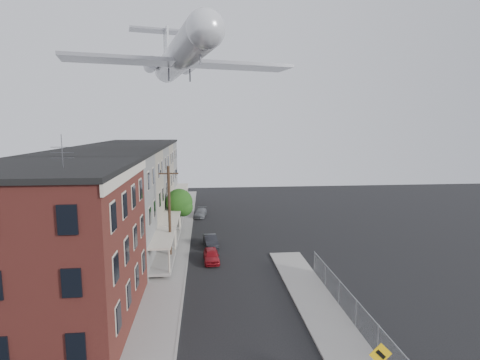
# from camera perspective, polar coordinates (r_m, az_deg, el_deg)

# --- Properties ---
(sidewalk_left) EXTENTS (3.00, 62.00, 0.12)m
(sidewalk_left) POSITION_cam_1_polar(r_m,az_deg,el_deg) (42.16, -9.64, -9.15)
(sidewalk_left) COLOR gray
(sidewalk_left) RESTS_ON ground
(sidewalk_right) EXTENTS (3.00, 26.00, 0.12)m
(sidewalk_right) POSITION_cam_1_polar(r_m,az_deg,el_deg) (26.60, 13.12, -20.09)
(sidewalk_right) COLOR gray
(sidewalk_right) RESTS_ON ground
(curb_left) EXTENTS (0.15, 62.00, 0.14)m
(curb_left) POSITION_cam_1_polar(r_m,az_deg,el_deg) (42.07, -7.65, -9.13)
(curb_left) COLOR gray
(curb_left) RESTS_ON ground
(curb_right) EXTENTS (0.15, 26.00, 0.14)m
(curb_right) POSITION_cam_1_polar(r_m,az_deg,el_deg) (26.20, 9.91, -20.42)
(curb_right) COLOR gray
(curb_right) RESTS_ON ground
(corner_building) EXTENTS (10.31, 12.30, 12.15)m
(corner_building) POSITION_cam_1_polar(r_m,az_deg,el_deg) (26.16, -27.29, -9.19)
(corner_building) COLOR #361111
(corner_building) RESTS_ON ground
(row_house_a) EXTENTS (11.98, 7.00, 10.30)m
(row_house_a) POSITION_cam_1_polar(r_m,az_deg,el_deg) (34.84, -21.46, -4.69)
(row_house_a) COLOR slate
(row_house_a) RESTS_ON ground
(row_house_b) EXTENTS (11.98, 7.00, 10.30)m
(row_house_b) POSITION_cam_1_polar(r_m,az_deg,el_deg) (41.47, -18.81, -2.56)
(row_house_b) COLOR slate
(row_house_b) RESTS_ON ground
(row_house_c) EXTENTS (11.98, 7.00, 10.30)m
(row_house_c) POSITION_cam_1_polar(r_m,az_deg,el_deg) (48.20, -16.91, -1.01)
(row_house_c) COLOR slate
(row_house_c) RESTS_ON ground
(row_house_d) EXTENTS (11.98, 7.00, 10.30)m
(row_house_d) POSITION_cam_1_polar(r_m,az_deg,el_deg) (55.00, -15.48, 0.16)
(row_house_d) COLOR slate
(row_house_d) RESTS_ON ground
(row_house_e) EXTENTS (11.98, 7.00, 10.30)m
(row_house_e) POSITION_cam_1_polar(r_m,az_deg,el_deg) (61.85, -14.36, 1.07)
(row_house_e) COLOR slate
(row_house_e) RESTS_ON ground
(chainlink_fence) EXTENTS (0.06, 18.06, 1.90)m
(chainlink_fence) POSITION_cam_1_polar(r_m,az_deg,el_deg) (25.83, 17.27, -18.82)
(chainlink_fence) COLOR gray
(chainlink_fence) RESTS_ON ground
(utility_pole) EXTENTS (1.80, 0.26, 9.00)m
(utility_pole) POSITION_cam_1_polar(r_m,az_deg,el_deg) (35.19, -10.70, -4.89)
(utility_pole) COLOR black
(utility_pole) RESTS_ON ground
(street_tree) EXTENTS (3.22, 3.20, 5.20)m
(street_tree) POSITION_cam_1_polar(r_m,az_deg,el_deg) (45.09, -9.10, -3.55)
(street_tree) COLOR black
(street_tree) RESTS_ON ground
(car_near) EXTENTS (1.59, 3.59, 1.20)m
(car_near) POSITION_cam_1_polar(r_m,az_deg,el_deg) (35.68, -4.39, -11.41)
(car_near) COLOR maroon
(car_near) RESTS_ON ground
(car_mid) EXTENTS (1.70, 3.76, 1.20)m
(car_mid) POSITION_cam_1_polar(r_m,az_deg,el_deg) (39.95, -4.51, -9.24)
(car_mid) COLOR black
(car_mid) RESTS_ON ground
(car_far) EXTENTS (2.04, 3.95, 1.09)m
(car_far) POSITION_cam_1_polar(r_m,az_deg,el_deg) (52.73, -6.04, -4.99)
(car_far) COLOR slate
(car_far) RESTS_ON ground
(airplane) EXTENTS (23.56, 26.93, 7.75)m
(airplane) POSITION_cam_1_polar(r_m,az_deg,el_deg) (42.77, -9.20, 18.10)
(airplane) COLOR silver
(airplane) RESTS_ON ground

